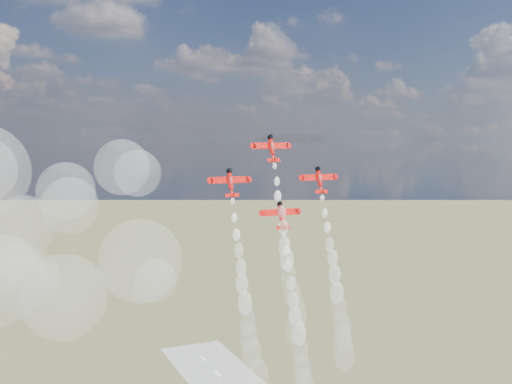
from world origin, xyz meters
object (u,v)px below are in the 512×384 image
object	(u,v)px
plane_right	(319,180)
plane_left	(230,182)
plane_slot	(281,215)
plane_lead	(272,148)

from	to	relation	value
plane_right	plane_left	bearing A→B (deg)	180.00
plane_slot	plane_right	bearing A→B (deg)	12.64
plane_lead	plane_slot	world-z (taller)	plane_lead
plane_lead	plane_left	bearing A→B (deg)	-167.36
plane_right	plane_lead	bearing A→B (deg)	167.36
plane_lead	plane_left	size ratio (longest dim) A/B	1.00
plane_lead	plane_left	xyz separation A→B (m)	(-13.35, -2.99, -8.85)
plane_slot	plane_left	bearing A→B (deg)	167.36
plane_lead	plane_right	distance (m)	16.29
plane_lead	plane_right	world-z (taller)	plane_lead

